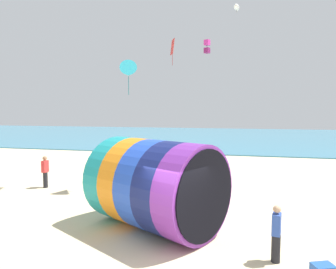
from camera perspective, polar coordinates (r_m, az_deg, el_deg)
ground_plane at (r=8.88m, az=1.98°, el=-23.45°), size 120.00×120.00×0.00m
sea at (r=47.98m, az=11.05°, el=-0.35°), size 120.00×40.00×0.10m
giant_inflatable_tube at (r=10.68m, az=-2.32°, el=-9.49°), size 5.27×4.82×3.15m
kite_handler at (r=9.13m, az=19.92°, el=-17.32°), size 0.30×0.40×1.60m
kite_white_parafoil at (r=24.30m, az=12.92°, el=22.54°), size 0.65×1.17×0.63m
kite_red_diamond at (r=25.56m, az=0.85°, el=16.30°), size 0.53×0.86×2.13m
kite_magenta_box at (r=23.43m, az=7.44°, el=16.28°), size 0.48×0.48×1.04m
kite_cyan_delta at (r=15.93m, az=-7.54°, el=11.79°), size 1.20×1.37×1.76m
bystander_near_water at (r=17.56m, az=-22.35°, el=-6.53°), size 0.25×0.38×1.72m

